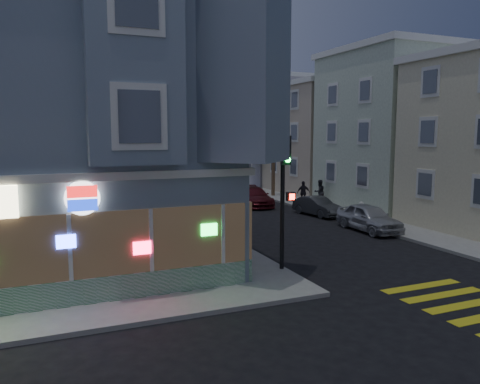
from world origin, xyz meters
TOP-DOWN VIEW (x-y plane):
  - ground at (0.00, 0.00)m, footprint 120.00×120.00m
  - sidewalk_ne at (23.00, 23.00)m, footprint 24.00×42.00m
  - corner_building at (-6.00, 10.98)m, footprint 14.60×14.60m
  - row_house_b at (19.50, 16.00)m, footprint 12.00×8.60m
  - row_house_c at (19.50, 25.00)m, footprint 12.00×8.60m
  - row_house_d at (19.50, 34.00)m, footprint 12.00×8.60m
  - utility_pole at (12.00, 24.00)m, footprint 2.20×0.30m
  - street_tree_near at (12.20, 30.00)m, footprint 3.00×3.00m
  - street_tree_far at (12.20, 38.00)m, footprint 3.00×3.00m
  - pedestrian_a at (13.00, 18.49)m, footprint 0.89×0.71m
  - pedestrian_b at (11.89, 18.89)m, footprint 1.05×0.62m
  - parked_car_a at (10.70, 9.91)m, footprint 1.84×4.36m
  - parked_car_b at (10.70, 15.11)m, footprint 1.78×3.85m
  - parked_car_c at (8.60, 20.31)m, footprint 2.44×4.87m
  - parked_car_d at (8.60, 30.31)m, footprint 2.06×4.38m
  - traffic_signal at (2.82, 4.87)m, footprint 0.62×0.57m
  - fire_hydrant at (13.00, 13.60)m, footprint 0.49×0.28m

SIDE VIEW (x-z plane):
  - ground at x=0.00m, z-range 0.00..0.00m
  - sidewalk_ne at x=23.00m, z-range 0.00..0.15m
  - fire_hydrant at x=13.00m, z-range 0.17..1.01m
  - parked_car_d at x=8.60m, z-range 0.00..1.21m
  - parked_car_b at x=10.70m, z-range 0.00..1.22m
  - parked_car_c at x=8.60m, z-range 0.00..1.36m
  - parked_car_a at x=10.70m, z-range 0.00..1.47m
  - pedestrian_b at x=11.89m, z-range 0.15..1.82m
  - pedestrian_a at x=13.00m, z-range 0.15..1.91m
  - traffic_signal at x=2.82m, z-range 1.04..6.11m
  - street_tree_near at x=12.20m, z-range 1.29..6.59m
  - street_tree_far at x=12.20m, z-range 1.29..6.59m
  - row_house_c at x=19.50m, z-range 0.15..9.15m
  - utility_pole at x=12.00m, z-range 0.30..9.30m
  - row_house_b at x=19.50m, z-range 0.15..10.65m
  - row_house_d at x=19.50m, z-range 0.15..10.65m
  - corner_building at x=-6.00m, z-range 0.12..11.52m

